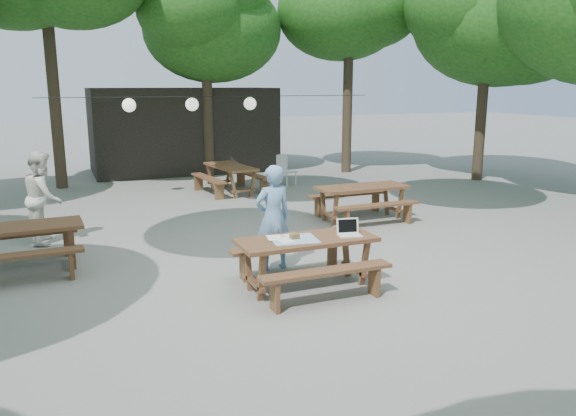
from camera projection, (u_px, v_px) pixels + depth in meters
The scene contains 12 objects.
ground at pixel (287, 254), 9.83m from camera, with size 80.00×80.00×0.00m, color slate.
pavilion at pixel (183, 130), 19.18m from camera, with size 6.00×3.00×2.80m, color black.
main_picnic_table at pixel (307, 262), 8.14m from camera, with size 2.00×1.58×0.75m.
picnic_table_nw at pixel (16, 249), 8.80m from camera, with size 2.03×1.65×0.75m.
picnic_table_ne at pixel (362, 202), 12.26m from camera, with size 2.00×1.58×0.75m.
picnic_table_far_e at pixel (231, 179), 15.36m from camera, with size 1.79×2.08×0.75m.
woman at pixel (273, 218), 8.87m from camera, with size 0.62×0.40×1.69m, color #709DCC.
second_person at pixel (43, 197), 10.41m from camera, with size 0.84×0.65×1.72m, color silver.
plastic_chair at pixel (286, 176), 16.53m from camera, with size 0.58×0.58×0.90m.
laptop at pixel (349, 231), 8.21m from camera, with size 0.38×0.32×0.24m.
tabletop_clutter at pixel (293, 239), 7.99m from camera, with size 0.73×0.64×0.08m.
paper_lanterns at pixel (193, 104), 14.65m from camera, with size 9.00×0.34×0.38m.
Camera 1 is at (-3.63, -8.70, 2.91)m, focal length 35.00 mm.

